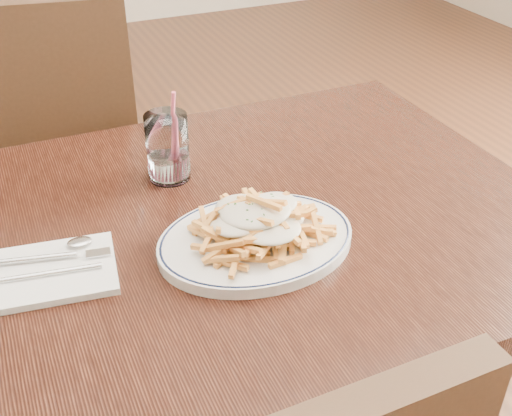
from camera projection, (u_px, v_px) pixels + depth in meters
name	position (u px, v px, depth m)	size (l,w,h in m)	color
table	(196.00, 264.00, 1.07)	(1.20, 0.80, 0.75)	black
chair_far	(45.00, 169.00, 1.56)	(0.53, 0.53, 0.99)	#321E10
fries_plate	(256.00, 241.00, 0.98)	(0.35, 0.31, 0.02)	white
loaded_fries	(256.00, 218.00, 0.95)	(0.24, 0.22, 0.06)	gold
napkin	(39.00, 274.00, 0.92)	(0.22, 0.14, 0.01)	white
cutlery	(37.00, 267.00, 0.92)	(0.20, 0.09, 0.01)	silver
water_glass	(168.00, 151.00, 1.13)	(0.07, 0.07, 0.17)	white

